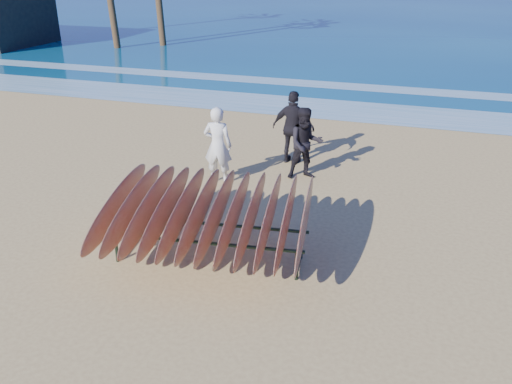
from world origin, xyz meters
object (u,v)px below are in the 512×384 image
at_px(person_white, 218,145).
at_px(person_dark_b, 293,128).
at_px(surfboard_rack, 208,214).
at_px(person_dark_a, 305,144).

height_order(person_white, person_dark_b, person_dark_b).
xyz_separation_m(person_white, person_dark_b, (1.24, 1.72, 0.02)).
bearing_deg(person_white, surfboard_rack, 104.15).
relative_size(surfboard_rack, person_dark_a, 2.16).
height_order(surfboard_rack, person_white, person_white).
bearing_deg(person_white, person_dark_a, -159.49).
relative_size(person_white, person_dark_b, 0.98).
xyz_separation_m(surfboard_rack, person_dark_a, (0.65, 4.00, -0.04)).
bearing_deg(person_dark_a, person_dark_b, 93.84).
bearing_deg(person_white, person_dark_b, -130.84).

